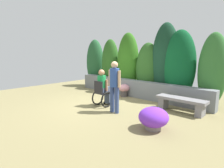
{
  "coord_description": "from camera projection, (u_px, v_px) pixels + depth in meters",
  "views": [
    {
      "loc": [
        4.85,
        -4.63,
        1.94
      ],
      "look_at": [
        0.45,
        -0.04,
        0.85
      ],
      "focal_mm": 30.08,
      "sensor_mm": 36.0,
      "label": 1
    }
  ],
  "objects": [
    {
      "name": "hedge_backdrop",
      "position": [
        143.0,
        65.0,
        8.47
      ],
      "size": [
        7.22,
        0.93,
        3.12
      ],
      "color": "#22552E",
      "rests_on": "ground"
    },
    {
      "name": "person_in_wheelchair",
      "position": [
        103.0,
        89.0,
        6.74
      ],
      "size": [
        0.53,
        0.66,
        1.33
      ],
      "rotation": [
        0.0,
        0.0,
        0.11
      ],
      "color": "black",
      "rests_on": "ground"
    },
    {
      "name": "flower_pot_purple_near",
      "position": [
        124.0,
        89.0,
        8.24
      ],
      "size": [
        0.48,
        0.48,
        0.55
      ],
      "color": "#4B4343",
      "rests_on": "ground"
    },
    {
      "name": "ground_plane",
      "position": [
        104.0,
        105.0,
        6.93
      ],
      "size": [
        11.57,
        11.57,
        0.0
      ],
      "primitive_type": "plane",
      "color": "olive"
    },
    {
      "name": "person_standing_companion",
      "position": [
        114.0,
        84.0,
        5.93
      ],
      "size": [
        0.49,
        0.3,
        1.65
      ],
      "rotation": [
        0.0,
        0.0,
        0.08
      ],
      "color": "navy",
      "rests_on": "ground"
    },
    {
      "name": "stone_retaining_wall",
      "position": [
        135.0,
        88.0,
        8.22
      ],
      "size": [
        6.54,
        0.36,
        0.72
      ],
      "primitive_type": "cube",
      "color": "slate",
      "rests_on": "ground"
    },
    {
      "name": "stone_bench",
      "position": [
        181.0,
        103.0,
        6.08
      ],
      "size": [
        1.6,
        0.45,
        0.47
      ],
      "rotation": [
        0.0,
        0.0,
        0.1
      ],
      "color": "slate",
      "rests_on": "ground"
    },
    {
      "name": "flower_pot_terracotta_by_wall",
      "position": [
        153.0,
        118.0,
        4.72
      ],
      "size": [
        0.75,
        0.75,
        0.57
      ],
      "color": "gray",
      "rests_on": "ground"
    }
  ]
}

